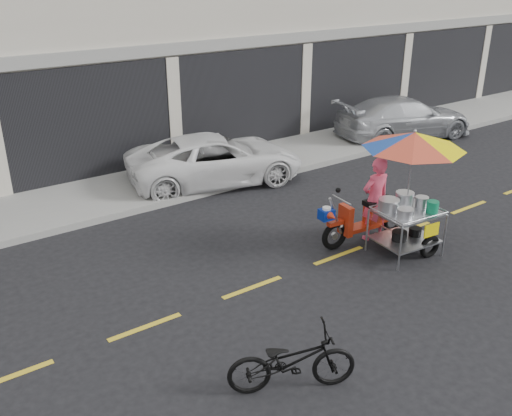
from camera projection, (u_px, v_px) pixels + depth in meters
ground at (339, 256)px, 10.82m from camera, size 90.00×90.00×0.00m
sidewalk at (195, 172)px, 14.92m from camera, size 45.00×3.00×0.15m
centerline at (339, 255)px, 10.82m from camera, size 42.00×0.10×0.01m
white_pickup at (216, 159)px, 14.19m from camera, size 4.74×2.96×1.22m
silver_pickup at (404, 118)px, 17.84m from camera, size 4.74×2.79×1.29m
near_bicycle at (292, 361)px, 7.29m from camera, size 1.76×1.27×0.88m
food_vendor_rig at (398, 174)px, 10.57m from camera, size 2.40×2.08×2.42m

